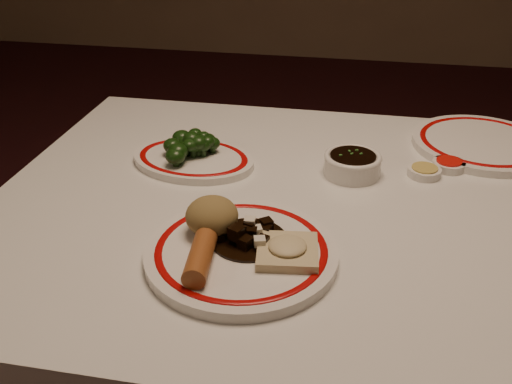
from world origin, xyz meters
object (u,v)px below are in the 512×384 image
at_px(dining_table, 320,246).
at_px(stirfry_heap, 249,235).
at_px(main_plate, 241,253).
at_px(spring_roll, 201,253).
at_px(fried_wonton, 287,250).
at_px(rice_mound, 212,216).
at_px(broccoli_plate, 193,159).
at_px(soy_bowl, 352,165).
at_px(broccoli_pile, 191,144).

relative_size(dining_table, stirfry_heap, 10.05).
xyz_separation_m(main_plate, stirfry_heap, (0.01, 0.02, 0.02)).
bearing_deg(spring_roll, dining_table, 50.57).
bearing_deg(main_plate, dining_table, 60.01).
relative_size(main_plate, stirfry_heap, 3.27).
bearing_deg(spring_roll, main_plate, 37.98).
bearing_deg(fried_wonton, main_plate, 176.02).
relative_size(rice_mound, stirfry_heap, 0.70).
xyz_separation_m(spring_roll, stirfry_heap, (0.06, 0.07, -0.01)).
xyz_separation_m(fried_wonton, broccoli_plate, (-0.23, 0.30, -0.02)).
distance_m(stirfry_heap, broccoli_plate, 0.32).
height_order(broccoli_plate, soy_bowl, soy_bowl).
height_order(rice_mound, broccoli_pile, rice_mound).
bearing_deg(dining_table, broccoli_pile, 156.96).
bearing_deg(dining_table, broccoli_plate, 157.57).
distance_m(dining_table, broccoli_plate, 0.31).
height_order(dining_table, broccoli_plate, broccoli_plate).
xyz_separation_m(spring_roll, broccoli_plate, (-0.11, 0.35, -0.03)).
height_order(main_plate, broccoli_plate, main_plate).
distance_m(fried_wonton, soy_bowl, 0.33).
bearing_deg(stirfry_heap, fried_wonton, -24.30).
bearing_deg(dining_table, soy_bowl, 69.53).
xyz_separation_m(stirfry_heap, broccoli_pile, (-0.17, 0.28, 0.01)).
distance_m(fried_wonton, broccoli_plate, 0.38).
relative_size(stirfry_heap, broccoli_plate, 0.43).
relative_size(rice_mound, spring_roll, 0.66).
relative_size(broccoli_plate, soy_bowl, 2.57).
distance_m(dining_table, rice_mound, 0.26).
bearing_deg(main_plate, stirfry_heap, 74.89).
height_order(main_plate, fried_wonton, fried_wonton).
height_order(broccoli_plate, broccoli_pile, broccoli_pile).
distance_m(spring_roll, stirfry_heap, 0.09).
relative_size(stirfry_heap, soy_bowl, 1.09).
bearing_deg(broccoli_pile, spring_roll, -71.43).
relative_size(main_plate, soy_bowl, 3.58).
height_order(spring_roll, soy_bowl, spring_roll).
relative_size(main_plate, fried_wonton, 3.89).
distance_m(dining_table, stirfry_heap, 0.23).
height_order(rice_mound, soy_bowl, rice_mound).
relative_size(spring_roll, soy_bowl, 1.16).
distance_m(rice_mound, soy_bowl, 0.35).
bearing_deg(spring_roll, broccoli_pile, 103.04).
relative_size(dining_table, fried_wonton, 11.95).
bearing_deg(fried_wonton, broccoli_plate, 127.57).
relative_size(main_plate, broccoli_plate, 1.39).
relative_size(dining_table, main_plate, 3.07).
relative_size(spring_roll, broccoli_pile, 1.04).
xyz_separation_m(rice_mound, fried_wonton, (0.13, -0.04, -0.02)).
relative_size(broccoli_pile, soy_bowl, 1.11).
relative_size(stirfry_heap, broccoli_pile, 0.98).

